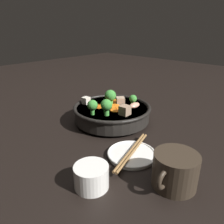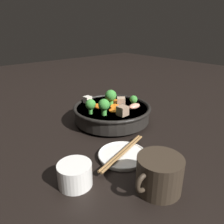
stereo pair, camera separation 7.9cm
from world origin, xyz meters
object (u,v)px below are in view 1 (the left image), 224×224
object	(u,v)px
stirfry_bowl	(112,111)
tea_cup	(91,176)
side_saucer	(132,154)
dark_mug	(175,170)
chopsticks_pair	(132,151)

from	to	relation	value
stirfry_bowl	tea_cup	size ratio (longest dim) A/B	3.65
side_saucer	dark_mug	size ratio (longest dim) A/B	1.10
stirfry_bowl	side_saucer	bearing A→B (deg)	56.46
stirfry_bowl	tea_cup	distance (m)	0.35
side_saucer	dark_mug	xyz separation A→B (m)	(0.03, 0.14, 0.03)
tea_cup	chopsticks_pair	world-z (taller)	tea_cup
dark_mug	stirfry_bowl	bearing A→B (deg)	-114.85
stirfry_bowl	chopsticks_pair	distance (m)	0.23
stirfry_bowl	chopsticks_pair	size ratio (longest dim) A/B	1.38
tea_cup	chopsticks_pair	bearing A→B (deg)	-176.58
side_saucer	chopsticks_pair	xyz separation A→B (m)	(-0.00, 0.00, 0.01)
stirfry_bowl	tea_cup	xyz separation A→B (m)	(0.28, 0.20, -0.01)
side_saucer	dark_mug	distance (m)	0.14
tea_cup	dark_mug	bearing A→B (deg)	134.67
stirfry_bowl	chopsticks_pair	bearing A→B (deg)	56.46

